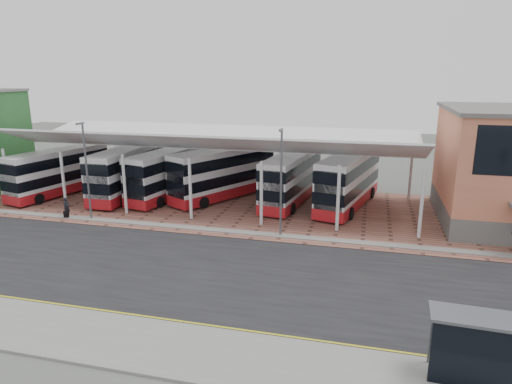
% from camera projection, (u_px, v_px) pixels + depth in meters
% --- Properties ---
extents(ground, '(140.00, 140.00, 0.00)m').
position_uv_depth(ground, '(229.00, 268.00, 28.66)').
color(ground, '#4A4D47').
extents(road, '(120.00, 14.00, 0.02)m').
position_uv_depth(road, '(225.00, 274.00, 27.72)').
color(road, black).
rests_on(road, ground).
extents(forecourt, '(72.00, 16.00, 0.06)m').
position_uv_depth(forecourt, '(295.00, 210.00, 40.35)').
color(forecourt, brown).
rests_on(forecourt, ground).
extents(sidewalk, '(120.00, 4.00, 0.14)m').
position_uv_depth(sidewalk, '(168.00, 348.00, 20.21)').
color(sidewalk, slate).
rests_on(sidewalk, ground).
extents(north_kerb, '(120.00, 0.80, 0.14)m').
position_uv_depth(north_kerb, '(254.00, 234.00, 34.45)').
color(north_kerb, slate).
rests_on(north_kerb, ground).
extents(yellow_line_near, '(120.00, 0.12, 0.01)m').
position_uv_depth(yellow_line_near, '(186.00, 325.00, 22.10)').
color(yellow_line_near, gold).
rests_on(yellow_line_near, road).
extents(yellow_line_far, '(120.00, 0.12, 0.01)m').
position_uv_depth(yellow_line_far, '(188.00, 322.00, 22.38)').
color(yellow_line_far, gold).
rests_on(yellow_line_far, road).
extents(canopy, '(37.00, 11.63, 7.07)m').
position_uv_depth(canopy, '(212.00, 141.00, 41.65)').
color(canopy, silver).
rests_on(canopy, ground).
extents(lamp_west, '(0.16, 0.90, 8.07)m').
position_uv_depth(lamp_west, '(86.00, 168.00, 36.75)').
color(lamp_west, '#4F5057').
rests_on(lamp_west, ground).
extents(lamp_east, '(0.16, 0.90, 8.07)m').
position_uv_depth(lamp_east, '(281.00, 180.00, 32.94)').
color(lamp_east, '#4F5057').
rests_on(lamp_east, ground).
extents(bus_0, '(4.88, 11.10, 4.46)m').
position_uv_depth(bus_0, '(59.00, 172.00, 45.07)').
color(bus_0, silver).
rests_on(bus_0, forecourt).
extents(bus_1, '(2.99, 11.54, 4.75)m').
position_uv_depth(bus_1, '(129.00, 172.00, 44.57)').
color(bus_1, silver).
rests_on(bus_1, forecourt).
extents(bus_2, '(4.63, 11.44, 4.60)m').
position_uv_depth(bus_2, '(171.00, 174.00, 44.13)').
color(bus_2, silver).
rests_on(bus_2, forecourt).
extents(bus_3, '(7.89, 11.47, 4.78)m').
position_uv_depth(bus_3, '(223.00, 174.00, 43.74)').
color(bus_3, silver).
rests_on(bus_3, forecourt).
extents(bus_4, '(4.08, 11.33, 4.57)m').
position_uv_depth(bus_4, '(291.00, 179.00, 42.18)').
color(bus_4, silver).
rests_on(bus_4, forecourt).
extents(bus_5, '(5.22, 11.95, 4.80)m').
position_uv_depth(bus_5, '(349.00, 181.00, 40.91)').
color(bus_5, silver).
rests_on(bus_5, forecourt).
extents(pedestrian, '(0.51, 0.70, 1.77)m').
position_uv_depth(pedestrian, '(67.00, 208.00, 37.91)').
color(pedestrian, black).
rests_on(pedestrian, forecourt).
extents(suitcase, '(0.37, 0.27, 0.64)m').
position_uv_depth(suitcase, '(66.00, 215.00, 38.03)').
color(suitcase, black).
rests_on(suitcase, forecourt).
extents(bus_shelter, '(3.53, 1.75, 2.76)m').
position_uv_depth(bus_shelter, '(483.00, 345.00, 17.33)').
color(bus_shelter, black).
rests_on(bus_shelter, sidewalk).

